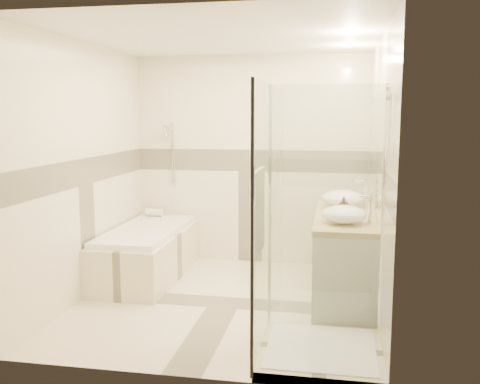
% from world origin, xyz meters
% --- Properties ---
extents(room, '(2.82, 3.02, 2.52)m').
position_xyz_m(room, '(0.06, 0.01, 1.26)').
color(room, beige).
rests_on(room, ground).
extents(bathtub, '(0.75, 1.70, 0.56)m').
position_xyz_m(bathtub, '(-1.02, 0.65, 0.31)').
color(bathtub, beige).
rests_on(bathtub, ground).
extents(vanity, '(0.58, 1.62, 0.85)m').
position_xyz_m(vanity, '(1.12, 0.30, 0.43)').
color(vanity, silver).
rests_on(vanity, ground).
extents(shower_enclosure, '(0.96, 0.93, 2.04)m').
position_xyz_m(shower_enclosure, '(0.83, -0.97, 0.51)').
color(shower_enclosure, beige).
rests_on(shower_enclosure, ground).
extents(vessel_sink_near, '(0.44, 0.44, 0.17)m').
position_xyz_m(vessel_sink_near, '(1.10, 0.76, 0.94)').
color(vessel_sink_near, white).
rests_on(vessel_sink_near, vanity).
extents(vessel_sink_far, '(0.40, 0.40, 0.16)m').
position_xyz_m(vessel_sink_far, '(1.10, -0.12, 0.93)').
color(vessel_sink_far, white).
rests_on(vessel_sink_far, vanity).
extents(faucet_near, '(0.12, 0.03, 0.29)m').
position_xyz_m(faucet_near, '(1.32, 0.76, 1.02)').
color(faucet_near, silver).
rests_on(faucet_near, vanity).
extents(faucet_far, '(0.11, 0.03, 0.26)m').
position_xyz_m(faucet_far, '(1.32, -0.12, 1.00)').
color(faucet_far, silver).
rests_on(faucet_far, vanity).
extents(amenity_bottle_a, '(0.09, 0.09, 0.18)m').
position_xyz_m(amenity_bottle_a, '(1.10, 0.23, 0.94)').
color(amenity_bottle_a, black).
rests_on(amenity_bottle_a, vanity).
extents(amenity_bottle_b, '(0.13, 0.13, 0.16)m').
position_xyz_m(amenity_bottle_b, '(1.10, 0.32, 0.93)').
color(amenity_bottle_b, black).
rests_on(amenity_bottle_b, vanity).
extents(folded_towels, '(0.21, 0.29, 0.08)m').
position_xyz_m(folded_towels, '(1.10, 0.98, 0.89)').
color(folded_towels, white).
rests_on(folded_towels, vanity).
extents(rolled_towel, '(0.20, 0.09, 0.09)m').
position_xyz_m(rolled_towel, '(-1.17, 1.32, 0.61)').
color(rolled_towel, white).
rests_on(rolled_towel, bathtub).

